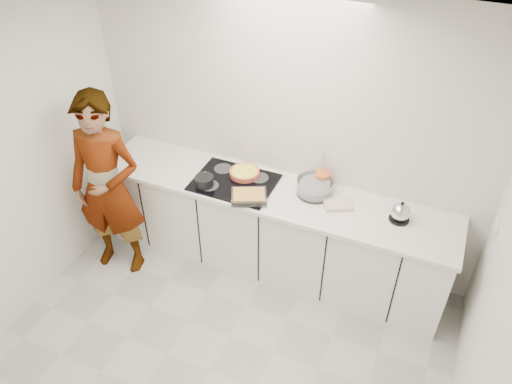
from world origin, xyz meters
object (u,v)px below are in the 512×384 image
at_px(baking_dish, 249,196).
at_px(kettle, 400,213).
at_px(hob, 234,182).
at_px(utensil_crock, 322,180).
at_px(saucepan, 204,181).
at_px(cook, 108,188).
at_px(tart_dish, 245,172).
at_px(mixing_bowl, 315,187).

relative_size(baking_dish, kettle, 1.92).
xyz_separation_m(hob, utensil_crock, (0.74, 0.24, 0.07)).
height_order(baking_dish, kettle, kettle).
xyz_separation_m(hob, baking_dish, (0.22, -0.18, 0.04)).
bearing_deg(saucepan, kettle, 7.69).
height_order(utensil_crock, cook, cook).
distance_m(tart_dish, saucepan, 0.38).
bearing_deg(hob, baking_dish, -38.78).
xyz_separation_m(tart_dish, utensil_crock, (0.70, 0.11, 0.04)).
bearing_deg(saucepan, tart_dish, 47.46).
relative_size(hob, baking_dish, 1.99).
relative_size(kettle, utensil_crock, 1.18).
bearing_deg(cook, kettle, 3.61).
relative_size(tart_dish, cook, 0.18).
height_order(baking_dish, utensil_crock, utensil_crock).
bearing_deg(kettle, tart_dish, 177.64).
height_order(mixing_bowl, kettle, kettle).
distance_m(saucepan, utensil_crock, 1.03).
xyz_separation_m(tart_dish, saucepan, (-0.26, -0.28, 0.02)).
relative_size(saucepan, kettle, 1.15).
xyz_separation_m(baking_dish, cook, (-1.22, -0.33, -0.04)).
height_order(kettle, cook, cook).
bearing_deg(cook, utensil_crock, 13.54).
height_order(saucepan, utensil_crock, saucepan).
bearing_deg(tart_dish, kettle, -2.36).
bearing_deg(utensil_crock, hob, -162.01).
height_order(hob, kettle, kettle).
height_order(tart_dish, saucepan, saucepan).
distance_m(hob, tart_dish, 0.14).
relative_size(hob, mixing_bowl, 2.21).
xyz_separation_m(mixing_bowl, cook, (-1.70, -0.64, -0.06)).
xyz_separation_m(tart_dish, mixing_bowl, (0.66, 0.00, 0.03)).
bearing_deg(utensil_crock, kettle, -13.20).
bearing_deg(hob, utensil_crock, 17.99).
height_order(hob, saucepan, saucepan).
distance_m(saucepan, cook, 0.86).
bearing_deg(mixing_bowl, tart_dish, -179.81).
distance_m(baking_dish, kettle, 1.25).
distance_m(tart_dish, baking_dish, 0.36).
distance_m(hob, mixing_bowl, 0.72).
relative_size(kettle, cook, 0.10).
bearing_deg(saucepan, baking_dish, -3.40).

